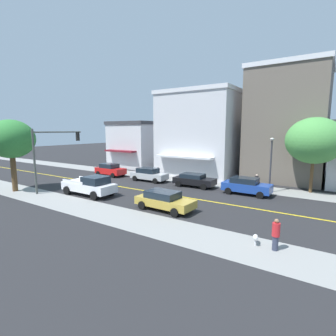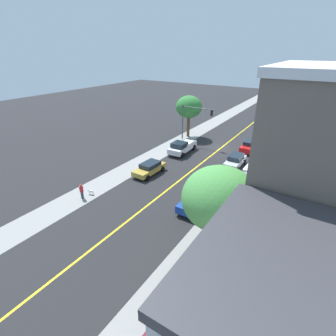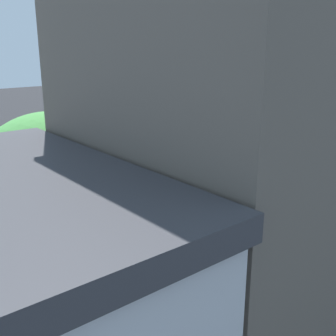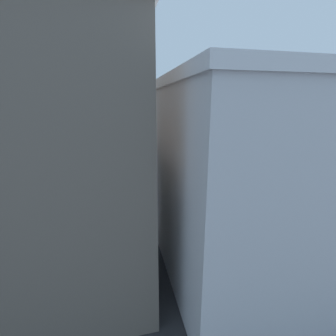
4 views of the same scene
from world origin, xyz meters
name	(u,v)px [view 4 (image 4 of 4)]	position (x,y,z in m)	size (l,w,h in m)	color
ground_plane	(242,182)	(0.00, 0.00, 0.00)	(140.00, 140.00, 0.00)	#262628
sidewalk_left	(278,204)	(-7.09, 0.00, 0.00)	(3.39, 126.00, 0.01)	gray
sidewalk_right	(219,168)	(7.09, 0.00, 0.00)	(3.39, 126.00, 0.01)	gray
road_centerline_stripe	(242,182)	(0.00, 0.00, 0.00)	(0.20, 126.00, 0.00)	yellow
brick_apartment_block	(248,177)	(-14.08, 8.15, 5.58)	(13.20, 10.37, 11.15)	silver
corner_shop_building	(59,168)	(-14.10, 18.58, 6.71)	(8.34, 8.77, 13.39)	#665B51
street_tree_left_near	(237,135)	(7.21, -2.68, 5.13)	(4.39, 4.39, 7.04)	brown
street_tree_right_corner	(28,173)	(-8.33, 21.99, 5.03)	(5.17, 5.17, 7.23)	brown
fire_hydrant	(299,193)	(-5.83, -3.40, 0.38)	(0.44, 0.24, 0.77)	yellow
parking_meter	(227,196)	(-6.18, 5.27, 0.92)	(0.12, 0.18, 1.39)	#4C4C51
traffic_light_mast	(225,144)	(5.00, 0.29, 4.21)	(5.44, 0.32, 6.15)	#474C47
street_lamp	(84,182)	(-6.01, 18.65, 3.37)	(0.70, 0.36, 5.31)	#38383D
red_sedan_left_curb	(270,186)	(-4.13, -1.08, 0.84)	(2.08, 4.27, 1.62)	red
black_sedan_left_curb	(164,196)	(-4.38, 11.31, 0.75)	(2.25, 4.48, 1.40)	black
silver_sedan_left_curb	(217,190)	(-4.14, 5.38, 0.81)	(1.99, 4.53, 1.56)	#B7BABF
gold_sedan_right_curb	(138,174)	(4.07, 13.19, 0.76)	(2.22, 4.64, 1.44)	#B29338
blue_sedan_left_curb	(107,199)	(-4.14, 16.96, 0.83)	(2.06, 4.44, 1.59)	#1E429E
white_pickup_truck	(196,169)	(4.18, 4.92, 0.92)	(2.39, 5.46, 1.85)	silver
pedestrian_black_shirt	(102,209)	(-6.40, 17.32, 0.85)	(0.37, 0.37, 1.63)	brown
pedestrian_red_shirt	(74,172)	(6.53, 21.64, 0.86)	(0.38, 0.38, 1.65)	#33384C
small_dog	(82,175)	(6.38, 20.63, 0.37)	(0.75, 0.41, 0.56)	silver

